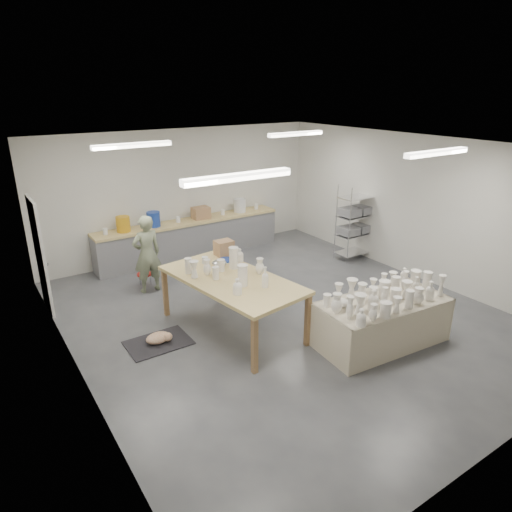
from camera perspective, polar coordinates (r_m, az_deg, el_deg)
room at (r=7.64m, az=2.47°, el=6.47°), size 8.00×8.02×3.00m
back_counter at (r=11.11m, az=-8.20°, el=2.37°), size 4.60×0.60×1.24m
wire_shelf at (r=11.01m, az=12.36°, el=4.29°), size 0.88×0.48×1.80m
drying_table at (r=7.59m, az=15.40°, el=-7.61°), size 2.19×1.18×1.11m
work_table at (r=7.61m, az=-3.24°, el=-2.50°), size 1.62×2.69×1.32m
rug at (r=7.67m, az=-12.10°, el=-10.55°), size 1.00×0.70×0.02m
cat at (r=7.61m, az=-11.98°, el=-9.94°), size 0.47×0.40×0.17m
potter at (r=9.25m, az=-13.47°, el=0.23°), size 0.59×0.40×1.58m
red_stool at (r=9.68m, az=-13.78°, el=-2.32°), size 0.30×0.30×0.28m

